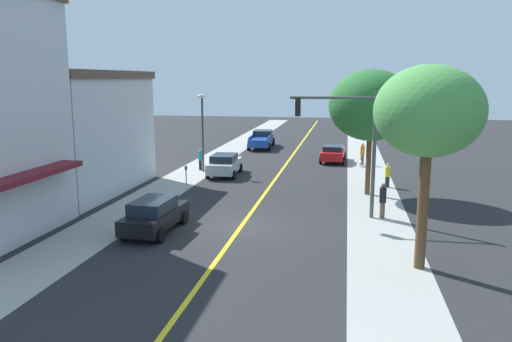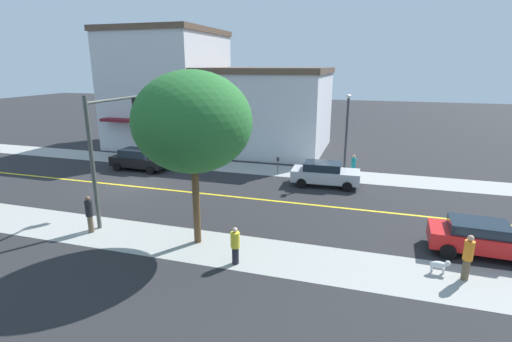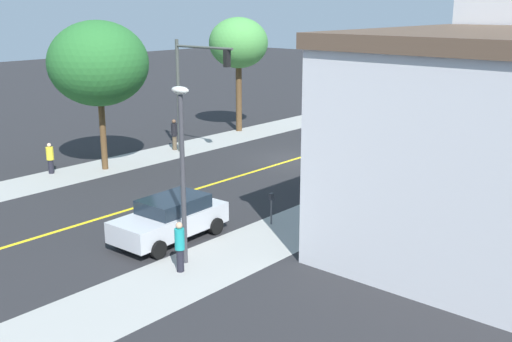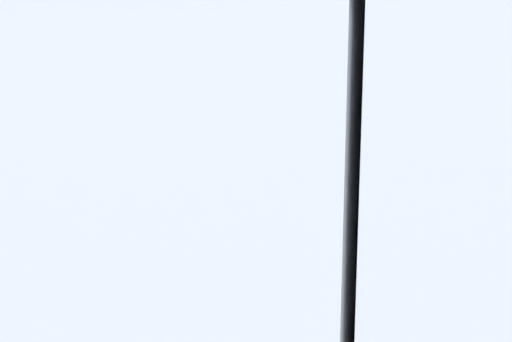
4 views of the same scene
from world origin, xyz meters
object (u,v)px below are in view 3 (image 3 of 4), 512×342
at_px(street_tree_right_corner, 98,64).
at_px(pedestrian_yellow_shirt, 50,158).
at_px(street_tree_left_near, 238,44).
at_px(silver_sedan_left_curb, 171,218).
at_px(street_lamp, 182,155).
at_px(pedestrian_teal_shirt, 180,245).
at_px(black_sedan_left_curb, 368,150).
at_px(parking_meter, 271,204).
at_px(traffic_light_mast, 193,79).
at_px(fire_hydrant, 349,181).
at_px(pedestrian_black_shirt, 174,134).

distance_m(street_tree_right_corner, pedestrian_yellow_shirt, 5.40).
xyz_separation_m(street_tree_left_near, silver_sedan_left_curb, (-11.70, 16.59, -5.05)).
bearing_deg(silver_sedan_left_curb, street_tree_right_corner, -115.81).
height_order(street_lamp, pedestrian_teal_shirt, street_lamp).
bearing_deg(black_sedan_left_curb, street_tree_left_near, -99.88).
bearing_deg(parking_meter, street_tree_left_near, -43.82).
bearing_deg(street_tree_right_corner, parking_meter, 176.14).
height_order(street_tree_left_near, pedestrian_teal_shirt, street_tree_left_near).
relative_size(black_sedan_left_curb, silver_sedan_left_curb, 1.00).
bearing_deg(parking_meter, pedestrian_yellow_shirt, 6.50).
bearing_deg(street_tree_left_near, traffic_light_mast, 112.04).
xyz_separation_m(fire_hydrant, pedestrian_yellow_shirt, (13.19, 7.48, 0.39)).
height_order(black_sedan_left_curb, pedestrian_teal_shirt, pedestrian_teal_shirt).
bearing_deg(pedestrian_yellow_shirt, pedestrian_teal_shirt, -107.60).
height_order(black_sedan_left_curb, silver_sedan_left_curb, black_sedan_left_curb).
bearing_deg(parking_meter, traffic_light_mast, -29.80).
bearing_deg(street_tree_right_corner, silver_sedan_left_curb, 156.40).
xyz_separation_m(parking_meter, pedestrian_black_shirt, (12.54, -6.20, 0.14)).
xyz_separation_m(silver_sedan_left_curb, pedestrian_black_shirt, (10.76, -9.85, 0.15)).
relative_size(street_tree_right_corner, pedestrian_black_shirt, 4.17).
relative_size(black_sedan_left_curb, pedestrian_black_shirt, 2.45).
height_order(street_tree_left_near, traffic_light_mast, street_tree_left_near).
xyz_separation_m(fire_hydrant, silver_sedan_left_curb, (1.61, 9.61, 0.40)).
xyz_separation_m(parking_meter, street_lamp, (-0.19, 4.77, 2.86)).
relative_size(street_tree_left_near, street_lamp, 1.28).
xyz_separation_m(black_sedan_left_curb, silver_sedan_left_curb, (-0.13, 14.12, 0.00)).
relative_size(pedestrian_black_shirt, pedestrian_teal_shirt, 1.08).
relative_size(street_lamp, pedestrian_yellow_shirt, 3.74).
height_order(fire_hydrant, silver_sedan_left_curb, silver_sedan_left_curb).
height_order(traffic_light_mast, silver_sedan_left_curb, traffic_light_mast).
bearing_deg(silver_sedan_left_curb, parking_meter, 151.80).
bearing_deg(street_tree_left_near, street_tree_right_corner, 97.00).
bearing_deg(pedestrian_teal_shirt, black_sedan_left_curb, 11.95).
bearing_deg(fire_hydrant, silver_sedan_left_curb, 80.51).
relative_size(street_lamp, pedestrian_teal_shirt, 3.50).
bearing_deg(silver_sedan_left_curb, black_sedan_left_curb, 178.30).
height_order(black_sedan_left_curb, pedestrian_black_shirt, pedestrian_black_shirt).
bearing_deg(fire_hydrant, parking_meter, 91.68).
xyz_separation_m(parking_meter, pedestrian_teal_shirt, (-0.59, 5.37, 0.06)).
relative_size(fire_hydrant, parking_meter, 0.69).
xyz_separation_m(fire_hydrant, traffic_light_mast, (10.56, -0.19, 3.90)).
bearing_deg(traffic_light_mast, pedestrian_teal_shirt, -45.47).
bearing_deg(fire_hydrant, street_tree_right_corner, 23.52).
bearing_deg(parking_meter, street_tree_right_corner, -3.86).
distance_m(silver_sedan_left_curb, pedestrian_black_shirt, 14.59).
xyz_separation_m(parking_meter, silver_sedan_left_curb, (1.78, 3.65, -0.02)).
distance_m(street_tree_left_near, pedestrian_teal_shirt, 23.62).
height_order(street_tree_right_corner, fire_hydrant, street_tree_right_corner).
height_order(street_lamp, pedestrian_black_shirt, street_lamp).
distance_m(pedestrian_yellow_shirt, pedestrian_teal_shirt, 14.48).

